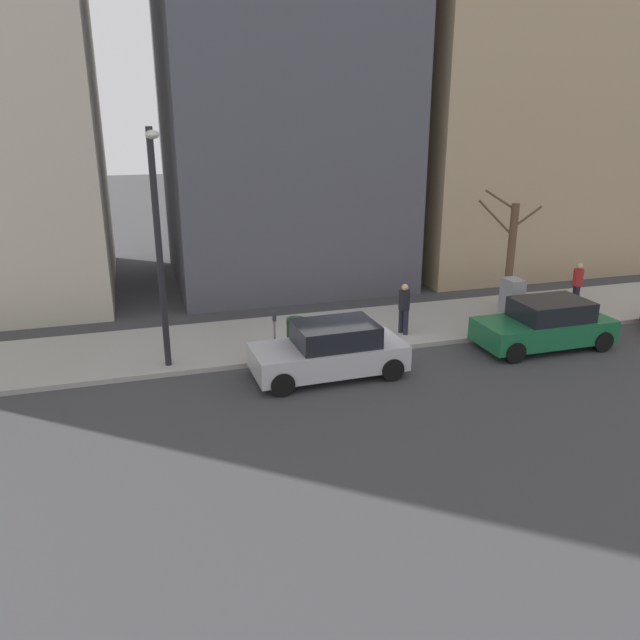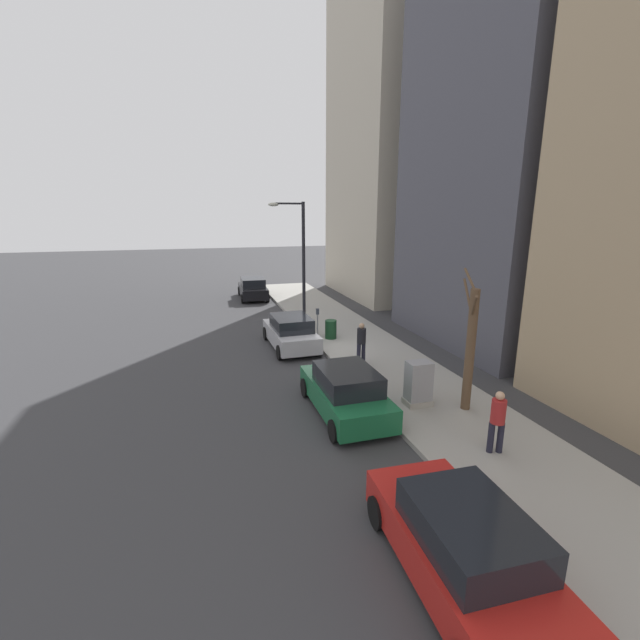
% 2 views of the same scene
% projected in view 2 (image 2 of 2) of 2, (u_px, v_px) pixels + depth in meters
% --- Properties ---
extents(ground_plane, '(120.00, 120.00, 0.00)m').
position_uv_depth(ground_plane, '(321.00, 351.00, 19.38)').
color(ground_plane, '#38383A').
extents(sidewalk, '(4.00, 36.00, 0.15)m').
position_uv_depth(sidewalk, '(362.00, 345.00, 19.91)').
color(sidewalk, '#9E9B93').
rests_on(sidewalk, ground).
extents(parked_car_red, '(2.05, 4.26, 1.52)m').
position_uv_depth(parked_car_red, '(463.00, 546.00, 7.08)').
color(parked_car_red, red).
rests_on(parked_car_red, ground).
extents(parked_car_green, '(1.94, 4.21, 1.52)m').
position_uv_depth(parked_car_green, '(346.00, 392.00, 13.16)').
color(parked_car_green, '#196038').
rests_on(parked_car_green, ground).
extents(parked_car_silver, '(2.01, 4.24, 1.52)m').
position_uv_depth(parked_car_silver, '(291.00, 332.00, 19.67)').
color(parked_car_silver, '#B7B7BC').
rests_on(parked_car_silver, ground).
extents(parked_car_black, '(2.05, 4.26, 1.52)m').
position_uv_depth(parked_car_black, '(253.00, 289.00, 30.91)').
color(parked_car_black, black).
rests_on(parked_car_black, ground).
extents(parking_meter, '(0.14, 0.10, 1.35)m').
position_uv_depth(parking_meter, '(318.00, 319.00, 21.17)').
color(parking_meter, slate).
rests_on(parking_meter, sidewalk).
extents(utility_box, '(0.83, 0.61, 1.43)m').
position_uv_depth(utility_box, '(418.00, 384.00, 13.47)').
color(utility_box, '#A8A399').
rests_on(utility_box, sidewalk).
extents(streetlamp, '(1.97, 0.32, 6.50)m').
position_uv_depth(streetlamp, '(299.00, 252.00, 23.26)').
color(streetlamp, black).
rests_on(streetlamp, sidewalk).
extents(bare_tree, '(1.01, 1.98, 4.28)m').
position_uv_depth(bare_tree, '(470.00, 346.00, 12.90)').
color(bare_tree, brown).
rests_on(bare_tree, sidewalk).
extents(trash_bin, '(0.56, 0.56, 0.90)m').
position_uv_depth(trash_bin, '(331.00, 329.00, 20.68)').
color(trash_bin, '#14381E').
rests_on(trash_bin, sidewalk).
extents(pedestrian_near_meter, '(0.39, 0.36, 1.66)m').
position_uv_depth(pedestrian_near_meter, '(498.00, 418.00, 10.71)').
color(pedestrian_near_meter, '#1E1E2D').
rests_on(pedestrian_near_meter, sidewalk).
extents(pedestrian_midblock, '(0.39, 0.36, 1.66)m').
position_uv_depth(pedestrian_midblock, '(361.00, 340.00, 17.22)').
color(pedestrian_midblock, '#1E1E2D').
rests_on(pedestrian_midblock, sidewalk).
extents(office_block_center, '(9.26, 9.26, 27.86)m').
position_uv_depth(office_block_center, '(551.00, 24.00, 18.27)').
color(office_block_center, '#4C4C56').
rests_on(office_block_center, ground).
extents(office_tower_right, '(10.46, 10.46, 22.30)m').
position_uv_depth(office_tower_right, '(417.00, 140.00, 30.65)').
color(office_tower_right, '#BCB29E').
rests_on(office_tower_right, ground).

